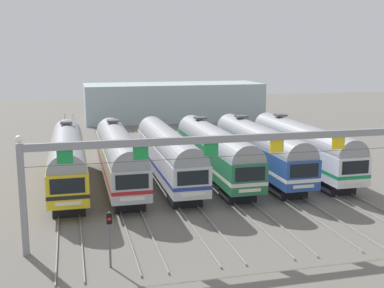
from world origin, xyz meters
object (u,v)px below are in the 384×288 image
(commuter_train_stainless, at_px, (119,155))
(catenary_gantry, at_px, (244,152))
(commuter_train_white, at_px, (302,146))
(commuter_train_silver, at_px, (168,153))
(yard_signal_mast, at_px, (109,229))
(commuter_train_yellow, at_px, (67,158))
(commuter_train_blue, at_px, (259,148))
(commuter_train_green, at_px, (215,150))

(commuter_train_stainless, relative_size, catenary_gantry, 0.68)
(commuter_train_stainless, relative_size, commuter_train_white, 1.00)
(commuter_train_stainless, xyz_separation_m, commuter_train_silver, (4.30, -0.00, -0.00))
(commuter_train_stainless, xyz_separation_m, yard_signal_mast, (-2.15, -16.34, -0.50))
(commuter_train_white, distance_m, catenary_gantry, 17.46)
(commuter_train_yellow, relative_size, commuter_train_white, 1.00)
(commuter_train_stainless, bearing_deg, commuter_train_blue, 0.00)
(commuter_train_stainless, relative_size, yard_signal_mast, 5.76)
(commuter_train_silver, distance_m, commuter_train_green, 4.30)
(commuter_train_white, bearing_deg, yard_signal_mast, -139.81)
(commuter_train_silver, bearing_deg, commuter_train_blue, 0.03)
(commuter_train_blue, bearing_deg, commuter_train_white, 0.00)
(commuter_train_blue, bearing_deg, commuter_train_silver, -179.97)
(commuter_train_stainless, height_order, commuter_train_white, same)
(commuter_train_yellow, relative_size, catenary_gantry, 0.68)
(commuter_train_yellow, height_order, commuter_train_green, same)
(commuter_train_silver, xyz_separation_m, yard_signal_mast, (-6.45, -16.33, -0.50))
(commuter_train_green, distance_m, catenary_gantry, 13.93)
(commuter_train_green, distance_m, commuter_train_blue, 4.30)
(commuter_train_silver, bearing_deg, commuter_train_white, 0.02)
(commuter_train_silver, height_order, commuter_train_green, commuter_train_green)
(commuter_train_yellow, bearing_deg, catenary_gantry, -51.48)
(commuter_train_green, distance_m, yard_signal_mast, 19.56)
(commuter_train_blue, xyz_separation_m, catenary_gantry, (-6.45, -13.50, 2.68))
(commuter_train_yellow, bearing_deg, commuter_train_white, 0.00)
(commuter_train_stainless, height_order, yard_signal_mast, commuter_train_stainless)
(commuter_train_yellow, xyz_separation_m, commuter_train_stainless, (4.30, 0.00, 0.00))
(commuter_train_white, relative_size, catenary_gantry, 0.68)
(commuter_train_stainless, bearing_deg, commuter_train_white, 0.00)
(commuter_train_stainless, distance_m, catenary_gantry, 15.20)
(commuter_train_silver, distance_m, yard_signal_mast, 17.57)
(commuter_train_blue, bearing_deg, commuter_train_green, 180.00)
(commuter_train_white, xyz_separation_m, catenary_gantry, (-10.74, -13.50, 2.68))
(commuter_train_green, xyz_separation_m, commuter_train_white, (8.59, 0.00, 0.00))
(commuter_train_white, bearing_deg, commuter_train_silver, -179.98)
(commuter_train_silver, distance_m, commuter_train_white, 12.89)
(commuter_train_green, bearing_deg, commuter_train_yellow, 180.00)
(commuter_train_stainless, bearing_deg, yard_signal_mast, -97.49)
(commuter_train_stainless, distance_m, commuter_train_blue, 12.89)
(commuter_train_yellow, distance_m, commuter_train_silver, 8.59)
(commuter_train_silver, bearing_deg, commuter_train_stainless, 179.94)
(commuter_train_yellow, relative_size, commuter_train_blue, 1.00)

